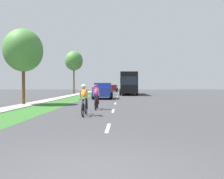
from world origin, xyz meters
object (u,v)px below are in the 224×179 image
Objects in this scene: suv_blue at (103,90)px; cyclist_lead at (84,100)px; cyclist_trailing at (96,97)px; street_tree_near at (23,50)px; street_tree_far at (74,61)px; bus_black at (128,82)px; pickup_dark_green at (114,88)px; sedan_maroon at (113,88)px.

cyclist_lead is at bearing -89.22° from suv_blue.
cyclist_lead is 1.00× the size of cyclist_trailing.
street_tree_near reaches higher than cyclist_trailing.
cyclist_lead is 29.30m from street_tree_far.
pickup_dark_green is (-3.13, 26.77, -1.15)m from bus_black.
cyclist_trailing is 40.62m from sedan_maroon.
bus_black reaches higher than cyclist_lead.
street_tree_near is at bearing -88.84° from street_tree_far.
cyclist_lead is at bearing -89.91° from sedan_maroon.
bus_black is 2.27× the size of pickup_dark_green.
pickup_dark_green is 0.69× the size of street_tree_far.
pickup_dark_green is at bearing 90.25° from sedan_maroon.
suv_blue is 10.67m from street_tree_near.
street_tree_near is (-8.82, -20.63, 2.28)m from bus_black.
suv_blue is 0.79× the size of street_tree_near.
cyclist_lead is at bearing -77.52° from street_tree_far.
pickup_dark_green is (0.09, 38.93, -0.12)m from suv_blue.
suv_blue reaches higher than cyclist_trailing.
sedan_maroon is at bearing 89.73° from suv_blue.
suv_blue is at bearing -90.27° from sedan_maroon.
street_tree_near is at bearing -113.15° from bus_black.
suv_blue is 38.93m from pickup_dark_green.
pickup_dark_green reaches higher than cyclist_trailing.
bus_black reaches higher than suv_blue.
pickup_dark_green is 0.86× the size of street_tree_near.
sedan_maroon is (-3.09, 16.74, -1.21)m from bus_black.
bus_black is at bearing -7.77° from street_tree_far.
sedan_maroon is 0.58× the size of street_tree_far.
street_tree_far is (-0.44, 21.89, 1.44)m from street_tree_near.
sedan_maroon is (0.13, 28.90, -0.18)m from suv_blue.
pickup_dark_green is at bearing 96.67° from bus_black.
suv_blue is 0.63× the size of street_tree_far.
cyclist_lead is at bearing -47.44° from street_tree_near.
street_tree_near is at bearing -123.48° from suv_blue.
suv_blue is 0.92× the size of pickup_dark_green.
cyclist_lead is 3.08m from cyclist_trailing.
bus_black reaches higher than sedan_maroon.
street_tree_near is at bearing -96.84° from pickup_dark_green.
street_tree_far is at bearing 104.57° from cyclist_trailing.
street_tree_far is (-6.13, -25.50, 4.87)m from pickup_dark_green.
bus_black is 2.70× the size of sedan_maroon.
cyclist_trailing is (0.29, 3.06, 0.00)m from cyclist_lead.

